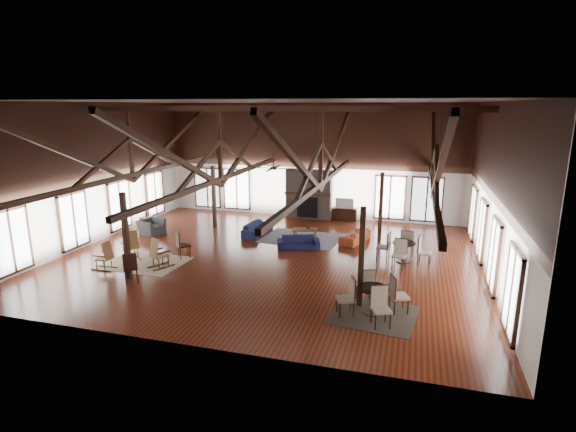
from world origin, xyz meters
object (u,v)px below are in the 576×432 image
(armchair, at_px, (151,227))
(cafe_table_far, at_px, (404,248))
(sofa_navy_front, at_px, (298,242))
(tv_console, at_px, (345,214))
(sofa_orange, at_px, (355,236))
(cafe_table_near, at_px, (373,295))
(coffee_table, at_px, (305,230))
(sofa_navy_left, at_px, (257,229))

(armchair, height_order, cafe_table_far, cafe_table_far)
(sofa_navy_front, height_order, tv_console, tv_console)
(sofa_orange, distance_m, cafe_table_near, 7.06)
(cafe_table_near, xyz_separation_m, cafe_table_far, (0.71, 4.79, -0.01))
(sofa_orange, relative_size, cafe_table_near, 0.86)
(cafe_table_far, bearing_deg, armchair, 176.40)
(coffee_table, xyz_separation_m, armchair, (-7.07, -1.35, -0.02))
(sofa_navy_front, xyz_separation_m, cafe_table_near, (3.60, -5.32, 0.29))
(sofa_navy_left, bearing_deg, cafe_table_far, -100.47)
(sofa_orange, distance_m, cafe_table_far, 3.03)
(sofa_orange, bearing_deg, tv_console, -146.73)
(cafe_table_far, bearing_deg, tv_console, 118.52)
(sofa_navy_left, xyz_separation_m, tv_console, (3.47, 3.87, 0.04))
(coffee_table, bearing_deg, sofa_navy_front, -98.72)
(coffee_table, xyz_separation_m, cafe_table_far, (4.40, -2.07, 0.17))
(tv_console, bearing_deg, sofa_orange, -74.25)
(sofa_navy_left, bearing_deg, cafe_table_near, -132.43)
(tv_console, bearing_deg, sofa_navy_front, -101.80)
(cafe_table_far, height_order, tv_console, cafe_table_far)
(tv_console, bearing_deg, cafe_table_near, -76.88)
(cafe_table_near, xyz_separation_m, tv_console, (-2.49, 10.67, -0.23))
(armchair, relative_size, cafe_table_far, 0.50)
(sofa_orange, distance_m, tv_console, 3.90)
(coffee_table, bearing_deg, tv_console, 60.59)
(sofa_navy_front, relative_size, armchair, 1.66)
(coffee_table, height_order, cafe_table_far, cafe_table_far)
(cafe_table_near, bearing_deg, cafe_table_far, 81.56)
(sofa_orange, xyz_separation_m, armchair, (-9.33, -1.41, 0.08))
(armchair, xyz_separation_m, tv_console, (8.27, 5.16, -0.03))
(tv_console, bearing_deg, armchair, -148.05)
(sofa_navy_left, height_order, cafe_table_near, cafe_table_near)
(sofa_navy_left, relative_size, coffee_table, 1.61)
(cafe_table_near, relative_size, tv_console, 1.68)
(coffee_table, relative_size, tv_console, 0.95)
(cafe_table_near, distance_m, tv_console, 10.95)
(armchair, height_order, tv_console, armchair)
(coffee_table, xyz_separation_m, cafe_table_near, (3.69, -6.86, 0.18))
(coffee_table, bearing_deg, armchair, 178.95)
(cafe_table_near, bearing_deg, armchair, 152.90)
(armchair, relative_size, tv_console, 0.84)
(sofa_navy_left, bearing_deg, sofa_orange, -82.24)
(sofa_navy_front, xyz_separation_m, cafe_table_far, (4.31, -0.54, 0.28))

